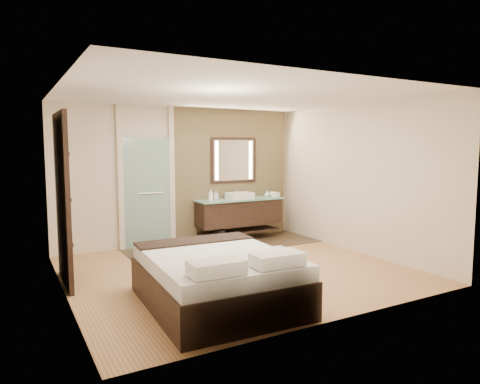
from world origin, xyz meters
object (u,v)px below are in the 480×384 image
vanity (239,212)px  waste_bin (220,236)px  mirror_unit (234,160)px  bed (217,278)px

vanity → waste_bin: 0.66m
mirror_unit → waste_bin: bearing=-147.4°
mirror_unit → waste_bin: mirror_unit is taller
vanity → waste_bin: size_ratio=6.83×
vanity → bed: vanity is taller
bed → waste_bin: 3.38m
bed → waste_bin: bed is taller
vanity → mirror_unit: size_ratio=1.75×
mirror_unit → bed: size_ratio=0.50×
mirror_unit → waste_bin: (-0.48, -0.31, -1.51)m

